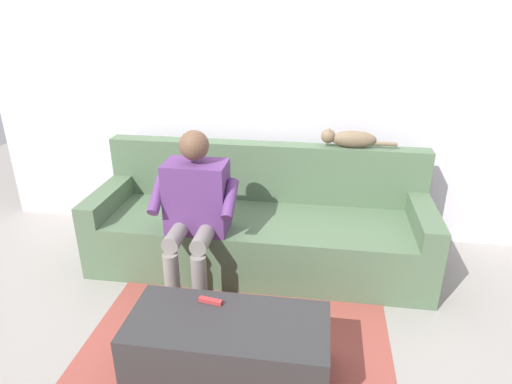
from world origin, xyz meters
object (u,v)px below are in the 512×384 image
object	(u,v)px
person_solo_seated	(195,205)
remote_red	(210,301)
cat_on_backrest	(349,139)
couch	(260,227)
coffee_table	(228,348)

from	to	relation	value
person_solo_seated	remote_red	distance (m)	0.75
person_solo_seated	cat_on_backrest	size ratio (longest dim) A/B	2.00
couch	coffee_table	bearing A→B (deg)	90.00
couch	person_solo_seated	bearing A→B (deg)	44.92
couch	person_solo_seated	xyz separation A→B (m)	(0.38, 0.38, 0.34)
person_solo_seated	remote_red	world-z (taller)	person_solo_seated
remote_red	cat_on_backrest	bearing A→B (deg)	-109.36
couch	remote_red	bearing A→B (deg)	83.37
coffee_table	person_solo_seated	size ratio (longest dim) A/B	0.94
person_solo_seated	remote_red	xyz separation A→B (m)	(-0.26, 0.66, -0.25)
couch	person_solo_seated	distance (m)	0.63
person_solo_seated	cat_on_backrest	world-z (taller)	person_solo_seated
couch	cat_on_backrest	world-z (taller)	cat_on_backrest
coffee_table	cat_on_backrest	distance (m)	1.75
couch	cat_on_backrest	size ratio (longest dim) A/B	4.43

